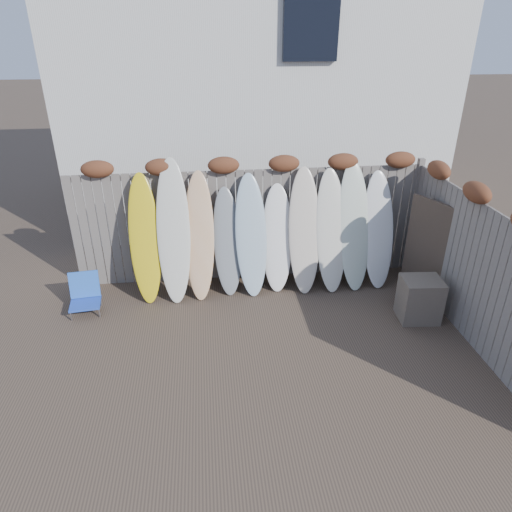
{
  "coord_description": "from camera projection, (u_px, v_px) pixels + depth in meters",
  "views": [
    {
      "loc": [
        -0.7,
        -4.95,
        4.11
      ],
      "look_at": [
        0.0,
        1.2,
        1.0
      ],
      "focal_mm": 32.0,
      "sensor_mm": 36.0,
      "label": 1
    }
  ],
  "objects": [
    {
      "name": "surfboard_6",
      "position": [
        304.0,
        231.0,
        7.68
      ],
      "size": [
        0.56,
        0.75,
        2.07
      ],
      "primitive_type": "ellipsoid",
      "rotation": [
        -0.31,
        0.0,
        -0.04
      ],
      "color": "beige",
      "rests_on": "ground"
    },
    {
      "name": "ground",
      "position": [
        266.0,
        359.0,
        6.31
      ],
      "size": [
        80.0,
        80.0,
        0.0
      ],
      "primitive_type": "plane",
      "color": "#493A2D"
    },
    {
      "name": "surfboard_2",
      "position": [
        199.0,
        237.0,
        7.48
      ],
      "size": [
        0.55,
        0.77,
        2.07
      ],
      "primitive_type": "ellipsoid",
      "rotation": [
        -0.31,
        0.0,
        -0.09
      ],
      "color": "#F3AB85",
      "rests_on": "ground"
    },
    {
      "name": "lattice_panel",
      "position": [
        433.0,
        252.0,
        7.4
      ],
      "size": [
        0.49,
        1.04,
        1.68
      ],
      "primitive_type": "cube",
      "rotation": [
        0.0,
        0.0,
        0.41
      ],
      "color": "#3A2E23",
      "rests_on": "ground"
    },
    {
      "name": "right_fence",
      "position": [
        478.0,
        266.0,
        6.32
      ],
      "size": [
        0.28,
        4.4,
        2.24
      ],
      "color": "slate",
      "rests_on": "ground"
    },
    {
      "name": "surfboard_4",
      "position": [
        251.0,
        236.0,
        7.6
      ],
      "size": [
        0.55,
        0.73,
        2.0
      ],
      "primitive_type": "ellipsoid",
      "rotation": [
        -0.31,
        0.0,
        0.04
      ],
      "color": "#A1BACB",
      "rests_on": "ground"
    },
    {
      "name": "surfboard_8",
      "position": [
        354.0,
        227.0,
        7.76
      ],
      "size": [
        0.59,
        0.79,
        2.14
      ],
      "primitive_type": "ellipsoid",
      "rotation": [
        -0.31,
        0.0,
        0.06
      ],
      "color": "silver",
      "rests_on": "ground"
    },
    {
      "name": "back_fence",
      "position": [
        252.0,
        216.0,
        7.91
      ],
      "size": [
        6.05,
        0.28,
        2.24
      ],
      "color": "slate",
      "rests_on": "ground"
    },
    {
      "name": "surfboard_0",
      "position": [
        145.0,
        239.0,
        7.4
      ],
      "size": [
        0.53,
        0.75,
        2.06
      ],
      "primitive_type": "ellipsoid",
      "rotation": [
        -0.31,
        0.0,
        0.05
      ],
      "color": "gold",
      "rests_on": "ground"
    },
    {
      "name": "house",
      "position": [
        251.0,
        71.0,
        10.69
      ],
      "size": [
        8.5,
        5.5,
        6.33
      ],
      "color": "silver",
      "rests_on": "ground"
    },
    {
      "name": "beach_chair",
      "position": [
        85.0,
        294.0,
        7.3
      ],
      "size": [
        0.51,
        0.54,
        0.62
      ],
      "color": "blue",
      "rests_on": "ground"
    },
    {
      "name": "surfboard_3",
      "position": [
        227.0,
        242.0,
        7.64
      ],
      "size": [
        0.5,
        0.66,
        1.78
      ],
      "primitive_type": "ellipsoid",
      "rotation": [
        -0.31,
        0.0,
        0.06
      ],
      "color": "gray",
      "rests_on": "ground"
    },
    {
      "name": "surfboard_1",
      "position": [
        173.0,
        232.0,
        7.39
      ],
      "size": [
        0.57,
        0.82,
        2.28
      ],
      "primitive_type": "ellipsoid",
      "rotation": [
        -0.31,
        0.0,
        -0.04
      ],
      "color": "silver",
      "rests_on": "ground"
    },
    {
      "name": "surfboard_5",
      "position": [
        277.0,
        238.0,
        7.76
      ],
      "size": [
        0.57,
        0.68,
        1.79
      ],
      "primitive_type": "ellipsoid",
      "rotation": [
        -0.31,
        0.0,
        -0.09
      ],
      "color": "white",
      "rests_on": "ground"
    },
    {
      "name": "surfboard_9",
      "position": [
        378.0,
        230.0,
        7.84
      ],
      "size": [
        0.55,
        0.71,
        1.97
      ],
      "primitive_type": "ellipsoid",
      "rotation": [
        -0.31,
        0.0,
        0.02
      ],
      "color": "silver",
      "rests_on": "ground"
    },
    {
      "name": "wooden_crate",
      "position": [
        420.0,
        299.0,
        7.05
      ],
      "size": [
        0.63,
        0.54,
        0.69
      ],
      "primitive_type": "cube",
      "rotation": [
        0.0,
        0.0,
        -0.08
      ],
      "color": "#69604F",
      "rests_on": "ground"
    },
    {
      "name": "surfboard_7",
      "position": [
        331.0,
        231.0,
        7.71
      ],
      "size": [
        0.56,
        0.74,
        2.04
      ],
      "primitive_type": "ellipsoid",
      "rotation": [
        -0.31,
        0.0,
        0.04
      ],
      "color": "silver",
      "rests_on": "ground"
    }
  ]
}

